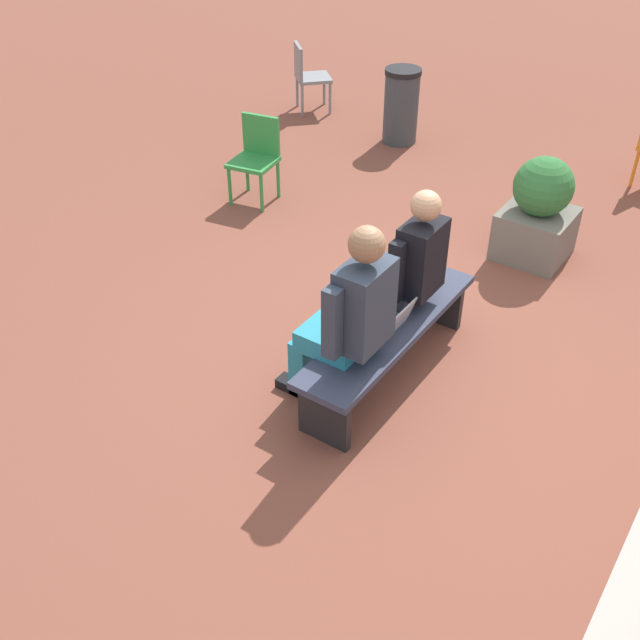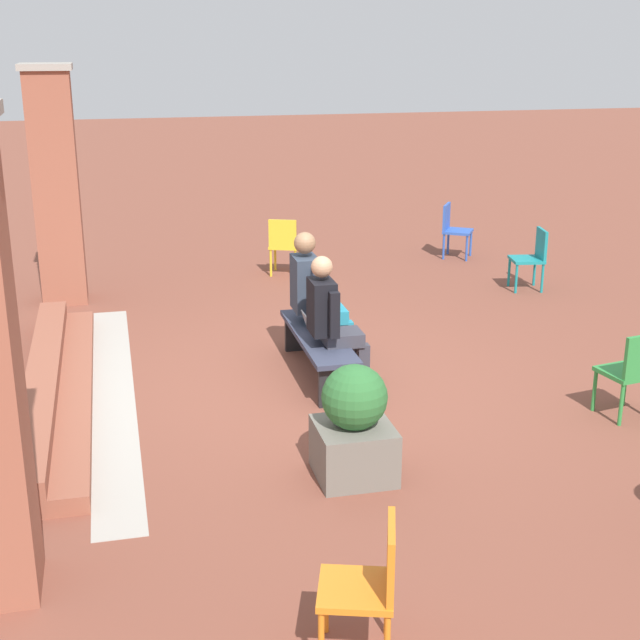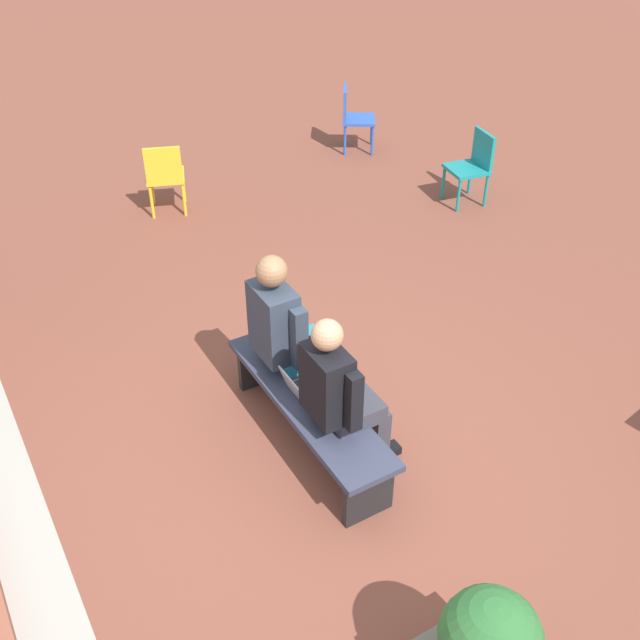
% 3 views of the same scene
% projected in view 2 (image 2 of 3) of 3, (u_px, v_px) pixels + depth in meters
% --- Properties ---
extents(ground_plane, '(60.00, 60.00, 0.00)m').
position_uv_depth(ground_plane, '(313.00, 386.00, 8.92)').
color(ground_plane, brown).
extents(concrete_strip, '(5.45, 0.40, 0.01)m').
position_uv_depth(concrete_strip, '(114.00, 393.00, 8.74)').
color(concrete_strip, '#A8A399').
rests_on(concrete_strip, ground).
extents(brick_steps, '(4.65, 0.60, 0.30)m').
position_uv_depth(brick_steps, '(54.00, 386.00, 8.59)').
color(brick_steps, '#93513D').
rests_on(brick_steps, ground).
extents(brick_pillar_right_of_steps, '(0.64, 0.64, 3.02)m').
position_uv_depth(brick_pillar_right_of_steps, '(56.00, 186.00, 11.31)').
color(brick_pillar_right_of_steps, '#93513D').
rests_on(brick_pillar_right_of_steps, ground).
extents(bench, '(1.80, 0.44, 0.45)m').
position_uv_depth(bench, '(318.00, 343.00, 9.09)').
color(bench, '#33384C').
rests_on(bench, ground).
extents(person_student, '(0.54, 0.69, 1.35)m').
position_uv_depth(person_student, '(332.00, 318.00, 8.70)').
color(person_student, '#383842').
rests_on(person_student, ground).
extents(person_adult, '(0.59, 0.74, 1.42)m').
position_uv_depth(person_adult, '(316.00, 294.00, 9.38)').
color(person_adult, teal).
rests_on(person_adult, ground).
extents(laptop, '(0.32, 0.29, 0.21)m').
position_uv_depth(laptop, '(316.00, 328.00, 9.08)').
color(laptop, '#9EA0A5').
rests_on(laptop, bench).
extents(plastic_chair_foreground, '(0.58, 0.58, 0.84)m').
position_uv_depth(plastic_chair_foreground, '(453.00, 227.00, 13.88)').
color(plastic_chair_foreground, '#2D56B7').
rests_on(plastic_chair_foreground, ground).
extents(plastic_chair_by_pillar, '(0.49, 0.49, 0.84)m').
position_uv_depth(plastic_chair_by_pillar, '(632.00, 369.00, 8.04)').
color(plastic_chair_by_pillar, '#2D893D').
rests_on(plastic_chair_by_pillar, ground).
extents(plastic_chair_far_right, '(0.53, 0.53, 0.84)m').
position_uv_depth(plastic_chair_far_right, '(370.00, 581.00, 4.94)').
color(plastic_chair_far_right, orange).
rests_on(plastic_chair_far_right, ground).
extents(plastic_chair_near_bench_right, '(0.54, 0.54, 0.84)m').
position_uv_depth(plastic_chair_near_bench_right, '(284.00, 243.00, 12.85)').
color(plastic_chair_near_bench_right, gold).
rests_on(plastic_chair_near_bench_right, ground).
extents(plastic_chair_far_left, '(0.48, 0.48, 0.84)m').
position_uv_depth(plastic_chair_far_left, '(533.00, 255.00, 12.14)').
color(plastic_chair_far_left, teal).
rests_on(plastic_chair_far_left, ground).
extents(planter, '(0.60, 0.60, 0.94)m').
position_uv_depth(planter, '(354.00, 426.00, 6.99)').
color(planter, '#6B665B').
rests_on(planter, ground).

